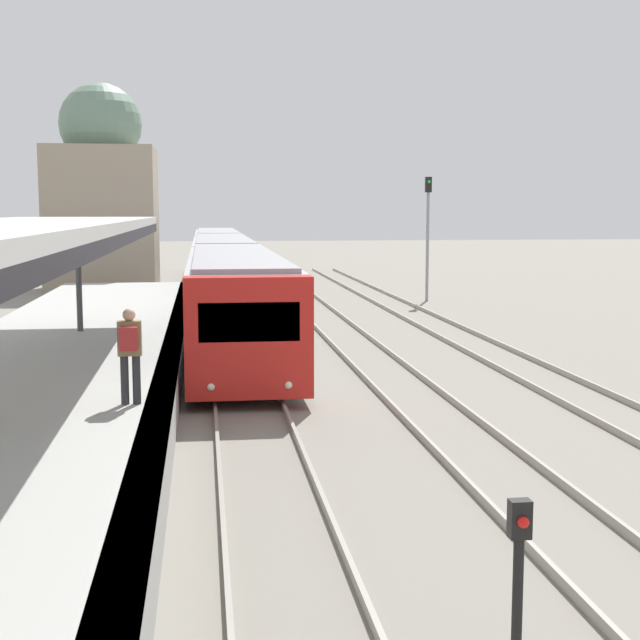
% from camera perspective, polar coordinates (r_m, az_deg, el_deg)
% --- Properties ---
extents(person_on_platform, '(0.40, 0.40, 1.66)m').
position_cam_1_polar(person_on_platform, '(15.55, -12.09, -1.76)').
color(person_on_platform, '#2D2D33').
rests_on(person_on_platform, station_platform).
extents(train_near, '(2.69, 45.42, 2.94)m').
position_cam_1_polar(train_near, '(40.96, -6.21, 3.44)').
color(train_near, red).
rests_on(train_near, ground_plane).
extents(signal_post_near, '(0.20, 0.21, 1.56)m').
position_cam_1_polar(signal_post_near, '(8.68, 12.60, -14.82)').
color(signal_post_near, black).
rests_on(signal_post_near, ground_plane).
extents(signal_mast_far, '(0.28, 0.29, 5.69)m').
position_cam_1_polar(signal_mast_far, '(41.40, 6.91, 6.09)').
color(signal_mast_far, gray).
rests_on(signal_mast_far, ground_plane).
extents(distant_domed_building, '(5.56, 5.56, 10.76)m').
position_cam_1_polar(distant_domed_building, '(48.73, -13.75, 7.77)').
color(distant_domed_building, gray).
rests_on(distant_domed_building, ground_plane).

